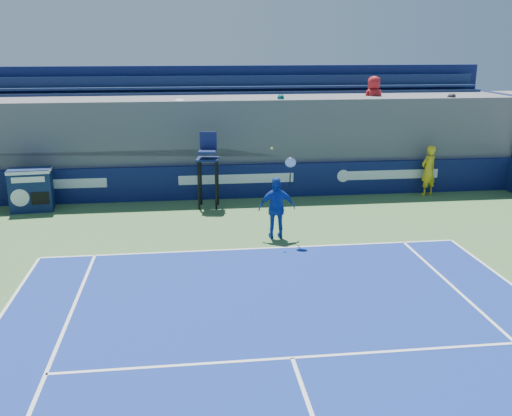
{
  "coord_description": "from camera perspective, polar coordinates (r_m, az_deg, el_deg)",
  "views": [
    {
      "loc": [
        -1.69,
        -2.18,
        5.25
      ],
      "look_at": [
        0.0,
        11.5,
        1.25
      ],
      "focal_mm": 40.0,
      "sensor_mm": 36.0,
      "label": 1
    }
  ],
  "objects": [
    {
      "name": "ball_person",
      "position": [
        21.15,
        16.86,
        3.62
      ],
      "size": [
        0.77,
        0.66,
        1.79
      ],
      "primitive_type": "imported",
      "rotation": [
        0.0,
        0.0,
        3.57
      ],
      "color": "gold",
      "rests_on": "apron"
    },
    {
      "name": "back_hoarding",
      "position": [
        19.91,
        -1.97,
        2.66
      ],
      "size": [
        20.4,
        0.21,
        1.2
      ],
      "color": "#0C1548",
      "rests_on": "ground"
    },
    {
      "name": "match_clock",
      "position": [
        19.71,
        -21.57,
        1.81
      ],
      "size": [
        1.38,
        0.84,
        1.4
      ],
      "color": "#0E1C46",
      "rests_on": "ground"
    },
    {
      "name": "umpire_chair",
      "position": [
        18.66,
        -4.83,
        4.61
      ],
      "size": [
        0.8,
        0.8,
        2.48
      ],
      "color": "black",
      "rests_on": "ground"
    },
    {
      "name": "tennis_player",
      "position": [
        15.7,
        2.1,
        0.02
      ],
      "size": [
        1.03,
        0.47,
        2.57
      ],
      "color": "#153EAA",
      "rests_on": "apron"
    },
    {
      "name": "stadium_seating",
      "position": [
        21.67,
        -2.47,
        7.09
      ],
      "size": [
        21.0,
        4.05,
        4.4
      ],
      "color": "#515157",
      "rests_on": "ground"
    }
  ]
}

